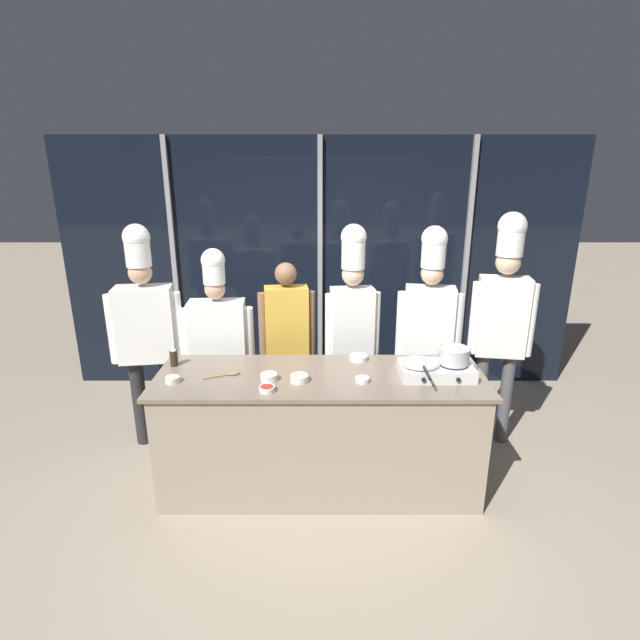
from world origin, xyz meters
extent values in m
plane|color=gray|center=(0.00, 0.00, 0.00)|extent=(24.00, 24.00, 0.00)
cube|color=black|center=(0.00, 1.94, 1.35)|extent=(5.54, 0.04, 2.70)
cube|color=gray|center=(-1.57, 1.90, 1.35)|extent=(0.05, 0.05, 2.70)
cube|color=gray|center=(0.00, 1.90, 1.35)|extent=(0.05, 0.05, 2.70)
cube|color=gray|center=(1.57, 1.90, 1.35)|extent=(0.05, 0.05, 2.70)
cube|color=gray|center=(0.00, 0.00, 0.45)|extent=(2.37, 0.77, 0.91)
cube|color=#756656|center=(0.00, 0.00, 0.92)|extent=(2.45, 0.81, 0.03)
cube|color=silver|center=(0.85, -0.02, 0.98)|extent=(0.53, 0.30, 0.09)
cylinder|color=black|center=(0.73, -0.02, 1.04)|extent=(0.21, 0.21, 0.01)
cylinder|color=black|center=(0.73, -0.19, 0.98)|extent=(0.03, 0.01, 0.03)
cylinder|color=black|center=(0.98, -0.02, 1.04)|extent=(0.21, 0.21, 0.01)
cylinder|color=black|center=(0.98, -0.19, 0.98)|extent=(0.03, 0.01, 0.03)
cylinder|color=#ADAFB5|center=(0.73, -0.02, 1.05)|extent=(0.27, 0.27, 0.01)
cone|color=#ADAFB5|center=(0.73, -0.02, 1.07)|extent=(0.29, 0.29, 0.04)
cylinder|color=black|center=(0.73, -0.27, 1.07)|extent=(0.02, 0.22, 0.02)
cylinder|color=#B7BABF|center=(0.98, -0.02, 1.10)|extent=(0.21, 0.21, 0.12)
torus|color=#B7BABF|center=(0.98, -0.02, 1.16)|extent=(0.22, 0.22, 0.01)
torus|color=#B7BABF|center=(0.86, -0.02, 1.14)|extent=(0.01, 0.05, 0.05)
torus|color=#B7BABF|center=(1.10, -0.02, 1.14)|extent=(0.01, 0.05, 0.05)
cylinder|color=#332319|center=(-1.13, 0.18, 1.00)|extent=(0.06, 0.06, 0.13)
cone|color=white|center=(-1.13, 0.18, 1.08)|extent=(0.05, 0.05, 0.04)
cylinder|color=white|center=(-0.37, -0.09, 0.96)|extent=(0.12, 0.12, 0.05)
torus|color=white|center=(-0.37, -0.09, 0.99)|extent=(0.12, 0.12, 0.01)
cylinder|color=beige|center=(-0.37, -0.09, 0.98)|extent=(0.10, 0.10, 0.03)
cylinder|color=white|center=(0.31, -0.12, 0.95)|extent=(0.10, 0.10, 0.03)
torus|color=white|center=(0.31, -0.12, 0.97)|extent=(0.10, 0.10, 0.01)
cylinder|color=silver|center=(0.31, -0.12, 0.96)|extent=(0.08, 0.08, 0.02)
cylinder|color=white|center=(-1.06, -0.13, 0.96)|extent=(0.10, 0.10, 0.04)
torus|color=white|center=(-1.06, -0.13, 0.98)|extent=(0.10, 0.10, 0.01)
cylinder|color=#E0C689|center=(-1.06, -0.13, 0.97)|extent=(0.08, 0.08, 0.02)
cylinder|color=white|center=(0.31, 0.29, 0.96)|extent=(0.14, 0.14, 0.04)
torus|color=white|center=(0.31, 0.29, 0.97)|extent=(0.14, 0.14, 0.01)
cylinder|color=silver|center=(0.31, 0.29, 0.97)|extent=(0.12, 0.12, 0.02)
cylinder|color=white|center=(-0.15, -0.11, 0.96)|extent=(0.13, 0.13, 0.05)
torus|color=white|center=(-0.15, -0.11, 0.99)|extent=(0.13, 0.13, 0.01)
cylinder|color=#EAA893|center=(-0.15, -0.11, 0.97)|extent=(0.11, 0.11, 0.03)
cylinder|color=white|center=(-0.37, -0.27, 0.96)|extent=(0.11, 0.11, 0.04)
torus|color=white|center=(-0.37, -0.27, 0.97)|extent=(0.11, 0.11, 0.01)
cylinder|color=red|center=(-0.37, -0.27, 0.97)|extent=(0.09, 0.09, 0.02)
cube|color=olive|center=(-0.77, -0.04, 0.94)|extent=(0.18, 0.09, 0.01)
ellipsoid|color=olive|center=(-0.64, 0.02, 0.95)|extent=(0.10, 0.09, 0.02)
cylinder|color=#232326|center=(-1.35, 0.64, 0.40)|extent=(0.12, 0.12, 0.81)
cylinder|color=#232326|center=(-1.61, 0.61, 0.40)|extent=(0.12, 0.12, 0.81)
cube|color=white|center=(-1.48, 0.63, 1.13)|extent=(0.50, 0.31, 0.65)
cylinder|color=white|center=(-1.22, 0.62, 1.11)|extent=(0.09, 0.09, 0.60)
cylinder|color=white|center=(-1.74, 0.55, 1.11)|extent=(0.09, 0.09, 0.60)
sphere|color=tan|center=(-1.48, 0.63, 1.58)|extent=(0.19, 0.19, 0.19)
cylinder|color=white|center=(-1.48, 0.63, 1.75)|extent=(0.20, 0.20, 0.24)
sphere|color=white|center=(-1.48, 0.63, 1.87)|extent=(0.22, 0.22, 0.22)
cylinder|color=#2D3856|center=(-0.75, 0.67, 0.36)|extent=(0.12, 0.12, 0.73)
cylinder|color=#2D3856|center=(-1.01, 0.65, 0.36)|extent=(0.12, 0.12, 0.73)
cube|color=white|center=(-0.88, 0.66, 1.02)|extent=(0.49, 0.28, 0.59)
cylinder|color=white|center=(-0.61, 0.64, 1.00)|extent=(0.09, 0.09, 0.54)
cylinder|color=white|center=(-1.14, 0.60, 1.00)|extent=(0.09, 0.09, 0.54)
sphere|color=tan|center=(-0.88, 0.66, 1.43)|extent=(0.17, 0.17, 0.17)
cylinder|color=white|center=(-0.88, 0.66, 1.57)|extent=(0.18, 0.18, 0.20)
sphere|color=white|center=(-0.88, 0.66, 1.67)|extent=(0.20, 0.20, 0.20)
cylinder|color=#232326|center=(-0.19, 0.74, 0.39)|extent=(0.10, 0.10, 0.79)
cylinder|color=#232326|center=(-0.39, 0.71, 0.39)|extent=(0.10, 0.10, 0.79)
cube|color=gold|center=(-0.29, 0.72, 1.11)|extent=(0.39, 0.24, 0.64)
cylinder|color=brown|center=(-0.08, 0.72, 1.10)|extent=(0.07, 0.07, 0.59)
cylinder|color=brown|center=(-0.49, 0.67, 1.10)|extent=(0.07, 0.07, 0.59)
sphere|color=brown|center=(-0.29, 0.72, 1.55)|extent=(0.19, 0.19, 0.19)
cylinder|color=#2D3856|center=(0.38, 0.72, 0.39)|extent=(0.09, 0.09, 0.79)
cylinder|color=#2D3856|center=(0.18, 0.69, 0.39)|extent=(0.09, 0.09, 0.79)
cube|color=white|center=(0.28, 0.71, 1.11)|extent=(0.39, 0.24, 0.64)
cylinder|color=white|center=(0.48, 0.71, 1.09)|extent=(0.07, 0.07, 0.59)
cylinder|color=white|center=(0.08, 0.65, 1.09)|extent=(0.07, 0.07, 0.59)
sphere|color=beige|center=(0.28, 0.71, 1.54)|extent=(0.19, 0.19, 0.19)
cylinder|color=white|center=(0.28, 0.71, 1.73)|extent=(0.20, 0.20, 0.26)
sphere|color=white|center=(0.28, 0.71, 1.86)|extent=(0.21, 0.21, 0.21)
cylinder|color=#232326|center=(1.05, 0.67, 0.40)|extent=(0.11, 0.11, 0.79)
cylinder|color=#232326|center=(0.82, 0.71, 0.40)|extent=(0.11, 0.11, 0.79)
cube|color=white|center=(0.94, 0.69, 1.12)|extent=(0.45, 0.28, 0.64)
cylinder|color=white|center=(1.17, 0.62, 1.10)|extent=(0.08, 0.08, 0.59)
cylinder|color=white|center=(0.70, 0.69, 1.10)|extent=(0.08, 0.08, 0.59)
sphere|color=beige|center=(0.94, 0.69, 1.55)|extent=(0.19, 0.19, 0.19)
cylinder|color=white|center=(0.94, 0.69, 1.73)|extent=(0.20, 0.20, 0.24)
sphere|color=white|center=(0.94, 0.69, 1.84)|extent=(0.21, 0.21, 0.21)
cylinder|color=#4C4C51|center=(1.66, 0.63, 0.42)|extent=(0.11, 0.11, 0.85)
cylinder|color=#4C4C51|center=(1.44, 0.66, 0.42)|extent=(0.11, 0.11, 0.85)
cube|color=white|center=(1.55, 0.65, 1.19)|extent=(0.43, 0.27, 0.68)
cylinder|color=white|center=(1.77, 0.58, 1.18)|extent=(0.08, 0.08, 0.63)
cylinder|color=white|center=(1.32, 0.65, 1.18)|extent=(0.08, 0.08, 0.63)
sphere|color=beige|center=(1.55, 0.65, 1.66)|extent=(0.20, 0.20, 0.20)
cylinder|color=white|center=(1.55, 0.65, 1.83)|extent=(0.21, 0.21, 0.24)
sphere|color=white|center=(1.55, 0.65, 1.95)|extent=(0.23, 0.23, 0.23)
camera|label=1|loc=(0.00, -3.40, 2.47)|focal=28.00mm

